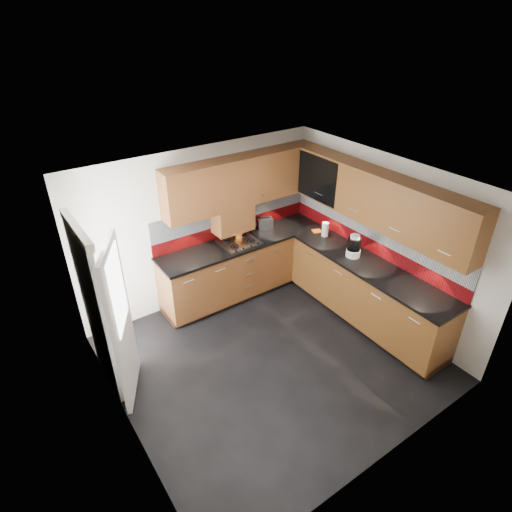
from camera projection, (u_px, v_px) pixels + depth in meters
room at (274, 262)px, 4.89m from camera, size 4.00×3.80×2.64m
base_cabinets at (301, 280)px, 6.46m from camera, size 2.70×3.20×0.95m
countertop at (303, 253)px, 6.20m from camera, size 2.72×3.22×0.04m
backsplash at (305, 226)px, 6.31m from camera, size 2.70×3.20×0.54m
upper_cabinets at (313, 190)px, 5.87m from camera, size 2.50×3.20×0.72m
extractor_hood at (233, 218)px, 6.38m from camera, size 0.60×0.33×0.40m
glass_cabinet at (325, 175)px, 6.29m from camera, size 0.32×0.80×0.66m
back_door at (106, 316)px, 4.78m from camera, size 0.42×1.19×2.04m
gas_hob at (239, 242)px, 6.42m from camera, size 0.56×0.50×0.04m
utensil_pot at (239, 233)px, 6.52m from camera, size 0.11×0.11×0.40m
toaster at (265, 223)px, 6.82m from camera, size 0.27×0.22×0.17m
food_processor at (354, 247)px, 6.01m from camera, size 0.20×0.20×0.34m
paper_towel at (325, 229)px, 6.57m from camera, size 0.11×0.11×0.22m
orange_cloth at (317, 231)px, 6.74m from camera, size 0.17×0.16×0.01m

